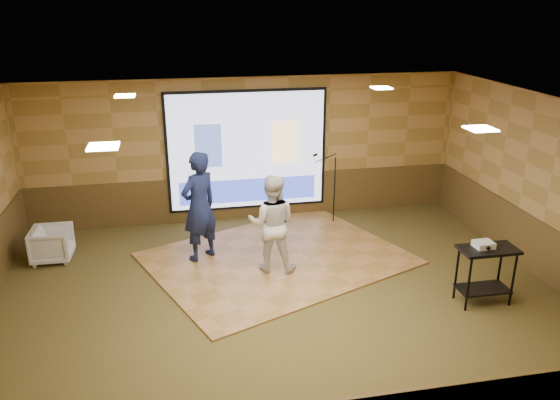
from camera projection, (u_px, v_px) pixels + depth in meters
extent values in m
plane|color=#2E3919|center=(279.00, 298.00, 8.62)|extent=(9.00, 9.00, 0.00)
cube|color=#AB8447|center=(247.00, 150.00, 11.32)|extent=(9.00, 0.04, 3.00)
cube|color=#AB8447|center=(354.00, 350.00, 4.87)|extent=(9.00, 0.04, 3.00)
cube|color=#AB8447|center=(549.00, 191.00, 8.91)|extent=(0.04, 7.00, 3.00)
cube|color=white|center=(279.00, 110.00, 7.58)|extent=(9.00, 7.00, 0.04)
cube|color=#4E3A1A|center=(248.00, 197.00, 11.66)|extent=(9.00, 0.04, 0.95)
cube|color=#4E3A1A|center=(538.00, 248.00, 9.26)|extent=(0.04, 7.00, 0.95)
cube|color=black|center=(247.00, 151.00, 11.27)|extent=(3.32, 0.03, 2.52)
cube|color=#C6D2FB|center=(247.00, 151.00, 11.25)|extent=(3.20, 0.02, 2.40)
cube|color=#425692|center=(208.00, 146.00, 11.04)|extent=(0.55, 0.01, 0.90)
cube|color=#FFD993|center=(285.00, 142.00, 11.32)|extent=(0.55, 0.01, 0.90)
cube|color=blue|center=(248.00, 190.00, 11.53)|extent=(2.88, 0.01, 0.50)
cube|color=#FFE7BF|center=(125.00, 96.00, 8.85)|extent=(0.32, 0.32, 0.02)
cube|color=#FFE7BF|center=(381.00, 88.00, 9.64)|extent=(0.32, 0.32, 0.02)
cube|color=#FFE7BF|center=(103.00, 146.00, 5.81)|extent=(0.32, 0.32, 0.02)
cube|color=#FFE7BF|center=(481.00, 129.00, 6.60)|extent=(0.32, 0.32, 0.02)
cube|color=#A46E3C|center=(278.00, 258.00, 9.92)|extent=(5.26, 4.70, 0.03)
imported|color=#151D43|center=(199.00, 206.00, 9.57)|extent=(0.87, 0.81, 1.99)
imported|color=silver|center=(272.00, 223.00, 9.21)|extent=(0.98, 0.85, 1.71)
cylinder|color=black|center=(468.00, 285.00, 8.14)|extent=(0.04, 0.04, 0.88)
cylinder|color=black|center=(513.00, 280.00, 8.27)|extent=(0.04, 0.04, 0.88)
cylinder|color=black|center=(456.00, 273.00, 8.48)|extent=(0.04, 0.04, 0.88)
cylinder|color=black|center=(499.00, 269.00, 8.61)|extent=(0.04, 0.04, 0.88)
cube|color=black|center=(488.00, 249.00, 8.22)|extent=(0.88, 0.46, 0.05)
cube|color=black|center=(483.00, 289.00, 8.45)|extent=(0.78, 0.42, 0.03)
cube|color=silver|center=(484.00, 244.00, 8.22)|extent=(0.29, 0.24, 0.09)
cylinder|color=black|center=(333.00, 222.00, 11.55)|extent=(0.25, 0.25, 0.02)
cylinder|color=black|center=(334.00, 191.00, 11.31)|extent=(0.02, 0.02, 1.43)
cylinder|color=black|center=(326.00, 158.00, 11.02)|extent=(0.45, 0.02, 0.18)
cylinder|color=black|center=(315.00, 155.00, 10.96)|extent=(0.11, 0.05, 0.08)
imported|color=gray|center=(52.00, 244.00, 9.78)|extent=(0.70, 0.68, 0.63)
cube|color=black|center=(273.00, 216.00, 11.49)|extent=(0.49, 0.34, 0.29)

